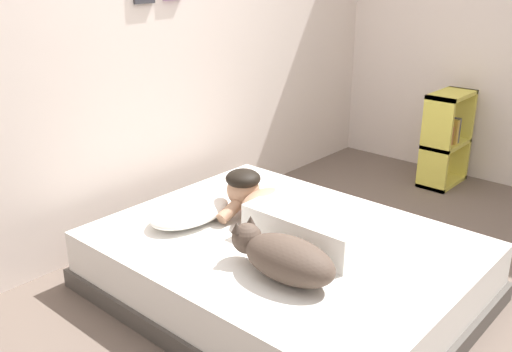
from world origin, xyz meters
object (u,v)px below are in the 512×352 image
(dog, at_px, (283,257))
(coffee_cup, at_px, (245,202))
(bed, at_px, (284,266))
(pillow, at_px, (190,211))
(cell_phone, at_px, (304,239))
(person_lying, at_px, (293,214))
(bookshelf, at_px, (446,138))

(dog, distance_m, coffee_cup, 0.81)
(bed, relative_size, pillow, 3.70)
(pillow, bearing_deg, cell_phone, -69.23)
(pillow, relative_size, coffee_cup, 4.16)
(bed, relative_size, dog, 3.35)
(coffee_cup, xyz_separation_m, cell_phone, (-0.10, -0.51, -0.03))
(bed, height_order, person_lying, person_lying)
(person_lying, bearing_deg, pillow, 116.36)
(person_lying, xyz_separation_m, bookshelf, (2.05, 0.06, -0.05))
(person_lying, distance_m, bookshelf, 2.05)
(bed, distance_m, dog, 0.48)
(bookshelf, bearing_deg, cell_phone, -175.83)
(coffee_cup, relative_size, bookshelf, 0.17)
(person_lying, bearing_deg, dog, -147.61)
(cell_phone, bearing_deg, dog, -157.40)
(pillow, distance_m, cell_phone, 0.67)
(coffee_cup, bearing_deg, person_lying, -100.22)
(person_lying, height_order, bookshelf, bookshelf)
(pillow, distance_m, person_lying, 0.59)
(coffee_cup, height_order, cell_phone, coffee_cup)
(dog, height_order, bookshelf, bookshelf)
(dog, relative_size, cell_phone, 4.11)
(person_lying, distance_m, dog, 0.46)
(cell_phone, bearing_deg, bed, 123.78)
(coffee_cup, bearing_deg, cell_phone, -101.07)
(bed, xyz_separation_m, cell_phone, (0.06, -0.09, 0.17))
(pillow, bearing_deg, person_lying, -63.64)
(pillow, xyz_separation_m, bookshelf, (2.31, -0.47, -0.00))
(pillow, bearing_deg, bookshelf, -11.57)
(bookshelf, bearing_deg, person_lying, -178.45)
(dog, relative_size, bookshelf, 0.77)
(person_lying, relative_size, bookshelf, 1.23)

